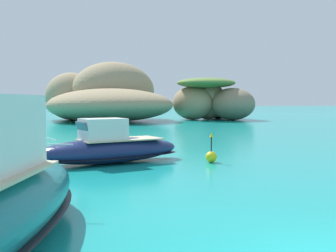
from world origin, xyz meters
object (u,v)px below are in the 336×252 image
at_px(islet_small, 214,101).
at_px(motorboat_navy, 109,148).
at_px(channel_buoy, 211,156).
at_px(islet_large, 104,99).

xyz_separation_m(islet_small, motorboat_navy, (-22.50, -41.34, -2.29)).
height_order(motorboat_navy, channel_buoy, motorboat_navy).
height_order(islet_small, channel_buoy, islet_small).
distance_m(islet_large, islet_small, 17.59).
height_order(islet_small, motorboat_navy, islet_small).
relative_size(islet_large, motorboat_navy, 3.57).
xyz_separation_m(motorboat_navy, channel_buoy, (4.89, -1.21, -0.40)).
bearing_deg(islet_large, channel_buoy, -90.19).
distance_m(motorboat_navy, channel_buoy, 5.05).
xyz_separation_m(islet_large, islet_small, (17.47, -2.03, -0.30)).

